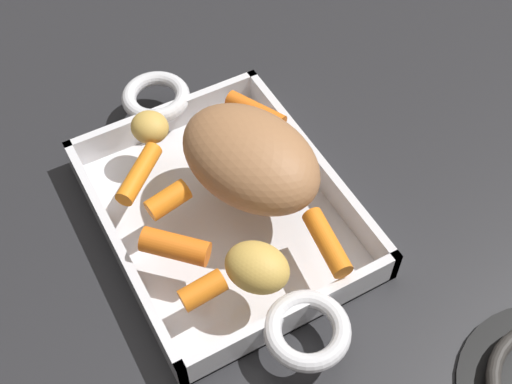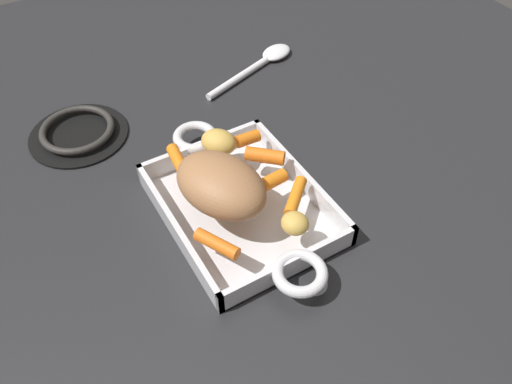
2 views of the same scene
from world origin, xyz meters
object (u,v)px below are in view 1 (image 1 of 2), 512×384
(baby_carrot_long, at_px, (256,111))
(pork_roast, at_px, (251,159))
(baby_carrot_northwest, at_px, (175,247))
(potato_whole, at_px, (257,267))
(baby_carrot_center_right, at_px, (327,242))
(roasting_dish, at_px, (222,210))
(potato_golden_small, at_px, (150,127))
(baby_carrot_center_left, at_px, (203,290))
(baby_carrot_short, at_px, (168,200))
(baby_carrot_southwest, at_px, (139,174))

(baby_carrot_long, bearing_deg, pork_roast, 148.45)
(baby_carrot_long, bearing_deg, baby_carrot_northwest, 128.01)
(pork_roast, height_order, potato_whole, pork_roast)
(baby_carrot_northwest, height_order, baby_carrot_center_right, baby_carrot_northwest)
(roasting_dish, bearing_deg, baby_carrot_center_right, -151.54)
(pork_roast, distance_m, baby_carrot_long, 0.09)
(baby_carrot_northwest, relative_size, potato_golden_small, 1.54)
(baby_carrot_center_right, bearing_deg, pork_roast, 13.07)
(baby_carrot_center_left, bearing_deg, baby_carrot_long, -41.01)
(baby_carrot_long, xyz_separation_m, potato_whole, (-0.18, 0.10, 0.01))
(pork_roast, xyz_separation_m, baby_carrot_short, (0.01, 0.08, -0.03))
(pork_roast, height_order, baby_carrot_southwest, pork_roast)
(baby_carrot_southwest, height_order, potato_whole, potato_whole)
(roasting_dish, xyz_separation_m, baby_carrot_center_right, (-0.10, -0.06, 0.04))
(roasting_dish, xyz_separation_m, potato_whole, (-0.10, 0.02, 0.05))
(baby_carrot_center_left, relative_size, baby_carrot_long, 0.60)
(pork_roast, relative_size, baby_carrot_short, 3.57)
(baby_carrot_long, height_order, baby_carrot_short, baby_carrot_short)
(roasting_dish, relative_size, potato_golden_small, 9.85)
(baby_carrot_northwest, xyz_separation_m, baby_carrot_center_right, (-0.06, -0.12, -0.00))
(roasting_dish, bearing_deg, baby_carrot_center_left, 144.87)
(roasting_dish, height_order, pork_roast, pork_roast)
(baby_carrot_southwest, relative_size, potato_golden_small, 1.73)
(baby_carrot_northwest, bearing_deg, baby_carrot_long, -51.99)
(baby_carrot_short, relative_size, potato_golden_small, 1.04)
(potato_golden_small, xyz_separation_m, potato_whole, (-0.20, -0.01, 0.00))
(potato_golden_small, relative_size, potato_whole, 0.69)
(baby_carrot_long, relative_size, baby_carrot_center_right, 1.00)
(baby_carrot_center_left, bearing_deg, baby_carrot_southwest, -1.04)
(baby_carrot_short, relative_size, potato_whole, 0.71)
(baby_carrot_short, bearing_deg, potato_golden_small, -13.17)
(baby_carrot_center_left, distance_m, baby_carrot_long, 0.22)
(baby_carrot_southwest, bearing_deg, baby_carrot_long, -82.55)
(pork_roast, height_order, baby_carrot_center_left, pork_roast)
(baby_carrot_center_left, bearing_deg, potato_whole, -98.61)
(baby_carrot_center_left, distance_m, baby_carrot_center_right, 0.12)
(baby_carrot_center_right, relative_size, potato_whole, 1.14)
(baby_carrot_long, height_order, baby_carrot_center_right, baby_carrot_center_right)
(baby_carrot_northwest, bearing_deg, pork_roast, -68.80)
(pork_roast, xyz_separation_m, potato_golden_small, (0.10, 0.06, -0.02))
(potato_golden_small, distance_m, potato_whole, 0.20)
(pork_roast, xyz_separation_m, baby_carrot_center_left, (-0.09, 0.10, -0.03))
(baby_carrot_northwest, height_order, potato_golden_small, potato_golden_small)
(baby_carrot_southwest, bearing_deg, pork_roast, -121.05)
(baby_carrot_northwest, bearing_deg, potato_golden_small, -14.70)
(pork_roast, bearing_deg, baby_carrot_southwest, 58.95)
(baby_carrot_center_right, distance_m, potato_golden_small, 0.22)
(baby_carrot_southwest, distance_m, baby_carrot_northwest, 0.10)
(baby_carrot_southwest, xyz_separation_m, potato_golden_small, (0.05, -0.03, 0.01))
(baby_carrot_short, xyz_separation_m, potato_whole, (-0.11, -0.04, 0.01))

